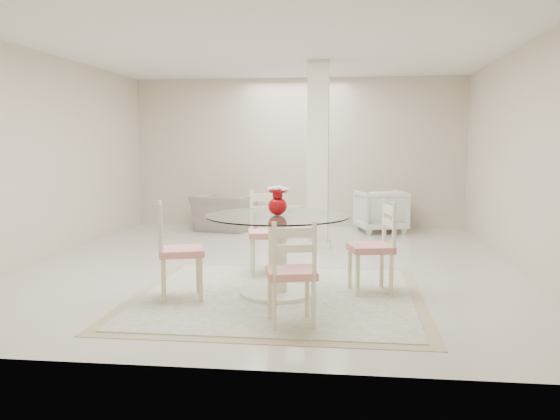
# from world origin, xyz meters

# --- Properties ---
(ground) EXTENTS (7.00, 7.00, 0.00)m
(ground) POSITION_xyz_m (0.00, 0.00, 0.00)
(ground) COLOR silver
(ground) RESTS_ON ground
(room_shell) EXTENTS (6.02, 7.02, 2.71)m
(room_shell) POSITION_xyz_m (0.00, 0.00, 1.86)
(room_shell) COLOR beige
(room_shell) RESTS_ON ground
(column) EXTENTS (0.30, 0.30, 2.70)m
(column) POSITION_xyz_m (0.50, 1.30, 1.35)
(column) COLOR beige
(column) RESTS_ON ground
(area_rug) EXTENTS (2.89, 2.89, 0.02)m
(area_rug) POSITION_xyz_m (0.27, -1.55, 0.01)
(area_rug) COLOR tan
(area_rug) RESTS_ON ground
(dining_table) EXTENTS (1.42, 1.42, 0.82)m
(dining_table) POSITION_xyz_m (0.27, -1.55, 0.42)
(dining_table) COLOR #F9E7CC
(dining_table) RESTS_ON ground
(red_vase) EXTENTS (0.22, 0.19, 0.29)m
(red_vase) POSITION_xyz_m (0.27, -1.54, 0.96)
(red_vase) COLOR #AE050C
(red_vase) RESTS_ON dining_table
(dining_chair_east) EXTENTS (0.50, 0.50, 1.05)m
(dining_chair_east) POSITION_xyz_m (1.25, -1.30, 0.55)
(dining_chair_east) COLOR #F3E6C8
(dining_chair_east) RESTS_ON ground
(dining_chair_north) EXTENTS (0.52, 0.52, 1.09)m
(dining_chair_north) POSITION_xyz_m (0.02, -0.56, 0.57)
(dining_chair_north) COLOR #F0E7C5
(dining_chair_north) RESTS_ON ground
(dining_chair_west) EXTENTS (0.54, 0.54, 1.06)m
(dining_chair_west) POSITION_xyz_m (-0.72, -1.80, 0.56)
(dining_chair_west) COLOR beige
(dining_chair_west) RESTS_ON ground
(dining_chair_south) EXTENTS (0.48, 0.48, 1.00)m
(dining_chair_south) POSITION_xyz_m (0.51, -2.53, 0.53)
(dining_chair_south) COLOR beige
(dining_chair_south) RESTS_ON ground
(recliner_taupe) EXTENTS (1.13, 1.04, 0.63)m
(recliner_taupe) POSITION_xyz_m (-1.23, 2.80, 0.31)
(recliner_taupe) COLOR gray
(recliner_taupe) RESTS_ON ground
(armchair_white) EXTENTS (0.96, 0.97, 0.73)m
(armchair_white) POSITION_xyz_m (1.49, 2.98, 0.36)
(armchair_white) COLOR white
(armchair_white) RESTS_ON ground
(side_table) EXTENTS (0.46, 0.46, 0.48)m
(side_table) POSITION_xyz_m (-0.03, 2.41, 0.22)
(side_table) COLOR tan
(side_table) RESTS_ON ground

